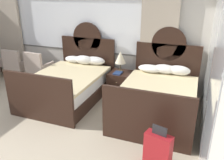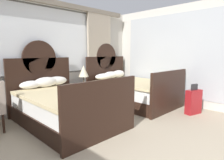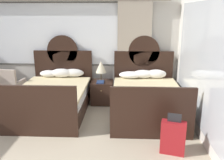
{
  "view_description": "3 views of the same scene",
  "coord_description": "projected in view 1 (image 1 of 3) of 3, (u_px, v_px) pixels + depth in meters",
  "views": [
    {
      "loc": [
        3.17,
        -1.74,
        2.5
      ],
      "look_at": [
        1.64,
        2.3,
        0.8
      ],
      "focal_mm": 36.93,
      "sensor_mm": 36.0,
      "label": 1
    },
    {
      "loc": [
        -1.62,
        -0.65,
        1.43
      ],
      "look_at": [
        1.25,
        2.21,
        0.85
      ],
      "focal_mm": 30.84,
      "sensor_mm": 36.0,
      "label": 2
    },
    {
      "loc": [
        1.98,
        -2.55,
        2.28
      ],
      "look_at": [
        1.76,
        2.22,
        0.94
      ],
      "focal_mm": 38.89,
      "sensor_mm": 36.0,
      "label": 3
    }
  ],
  "objects": [
    {
      "name": "armchair_by_window_centre",
      "position": [
        16.0,
        64.0,
        6.63
      ],
      "size": [
        0.59,
        0.59,
        0.94
      ],
      "color": "#B29E8E",
      "rests_on": "ground_plane"
    },
    {
      "name": "table_lamp_on_nightstand",
      "position": [
        120.0,
        58.0,
        5.66
      ],
      "size": [
        0.27,
        0.27,
        0.52
      ],
      "color": "brown",
      "rests_on": "nightstand_between_beds"
    },
    {
      "name": "book_on_nightstand",
      "position": [
        118.0,
        73.0,
        5.64
      ],
      "size": [
        0.18,
        0.26,
        0.03
      ],
      "color": "navy",
      "rests_on": "nightstand_between_beds"
    },
    {
      "name": "armchair_by_window_left",
      "position": [
        38.0,
        67.0,
        6.38
      ],
      "size": [
        0.63,
        0.63,
        0.94
      ],
      "color": "#B29E8E",
      "rests_on": "ground_plane"
    },
    {
      "name": "wall_back_window",
      "position": [
        76.0,
        31.0,
        6.32
      ],
      "size": [
        6.85,
        0.22,
        2.7
      ],
      "color": "beige",
      "rests_on": "ground_plane"
    },
    {
      "name": "wall_right_mirror",
      "position": [
        215.0,
        76.0,
        3.29
      ],
      "size": [
        0.08,
        4.47,
        2.7
      ],
      "color": "beige",
      "rests_on": "ground_plane"
    },
    {
      "name": "suitcase_on_floor",
      "position": [
        158.0,
        151.0,
        3.39
      ],
      "size": [
        0.43,
        0.27,
        0.71
      ],
      "color": "maroon",
      "rests_on": "ground_plane"
    },
    {
      "name": "bed_near_mirror",
      "position": [
        158.0,
        97.0,
        4.87
      ],
      "size": [
        1.54,
        2.25,
        1.71
      ],
      "color": "black",
      "rests_on": "ground_plane"
    },
    {
      "name": "bed_near_window",
      "position": [
        70.0,
        84.0,
        5.57
      ],
      "size": [
        1.54,
        2.25,
        1.71
      ],
      "color": "black",
      "rests_on": "ground_plane"
    },
    {
      "name": "nightstand_between_beds",
      "position": [
        120.0,
        83.0,
        5.84
      ],
      "size": [
        0.55,
        0.58,
        0.58
      ],
      "color": "black",
      "rests_on": "ground_plane"
    }
  ]
}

